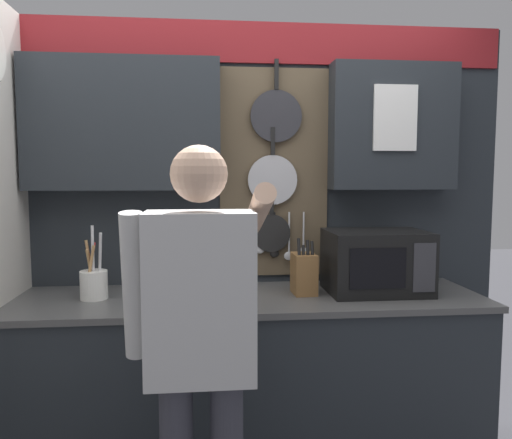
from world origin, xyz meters
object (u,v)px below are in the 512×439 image
at_px(microwave, 376,262).
at_px(person, 201,332).
at_px(knife_block, 304,273).
at_px(utensil_crock, 94,282).

bearing_deg(microwave, person, -142.28).
xyz_separation_m(knife_block, person, (-0.51, -0.68, -0.06)).
bearing_deg(knife_block, microwave, -0.13).
bearing_deg(knife_block, person, -126.76).
bearing_deg(microwave, utensil_crock, 179.93).
xyz_separation_m(microwave, knife_block, (-0.37, 0.00, -0.05)).
distance_m(utensil_crock, person, 0.85).
distance_m(knife_block, utensil_crock, 1.02).
height_order(knife_block, person, person).
distance_m(microwave, utensil_crock, 1.39).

